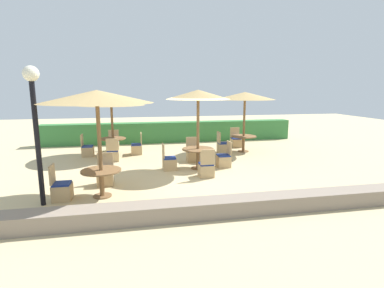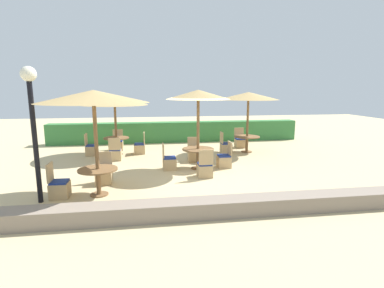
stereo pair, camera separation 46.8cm
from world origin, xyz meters
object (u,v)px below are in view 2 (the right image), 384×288
object	(u,v)px
lamp_post	(32,108)
parasol_back_right	(248,96)
patio_chair_back_right_north	(240,142)
parasol_center	(198,95)
patio_chair_back_right_west	(226,147)
patio_chair_back_left_north	(118,144)
round_table_back_left	(116,141)
patio_chair_center_east	(224,160)
patio_chair_back_left_east	(140,148)
round_table_front_left	(98,175)
patio_chair_center_south	(205,169)
parasol_back_left	(115,101)
patio_chair_front_left_west	(59,188)
patio_chair_front_left_north	(104,175)
round_table_center	(198,153)
patio_chair_center_west	(169,162)
patio_chair_back_left_west	(91,149)
patio_chair_center_north	(194,155)
round_table_back_right	(247,139)
patio_chair_back_left_south	(115,154)
parasol_front_left	(93,97)

from	to	relation	value
lamp_post	parasol_back_right	world-z (taller)	lamp_post
patio_chair_back_right_north	lamp_post	bearing A→B (deg)	40.47
patio_chair_back_right_north	parasol_center	world-z (taller)	parasol_center
patio_chair_back_right_west	patio_chair_back_left_north	bearing A→B (deg)	-105.57
round_table_back_left	patio_chair_center_east	xyz separation A→B (m)	(4.04, -2.69, -0.32)
patio_chair_back_left_east	round_table_front_left	size ratio (longest dim) A/B	0.91
patio_chair_center_south	patio_chair_center_east	bearing A→B (deg)	49.48
parasol_back_left	parasol_center	bearing A→B (deg)	-41.78
round_table_front_left	parasol_back_left	bearing A→B (deg)	90.04
round_table_back_left	patio_chair_back_left_north	distance (m)	1.03
patio_chair_front_left_west	patio_chair_front_left_north	bearing A→B (deg)	135.96
parasol_back_right	round_table_front_left	bearing A→B (deg)	-140.70
parasol_center	lamp_post	bearing A→B (deg)	-150.05
patio_chair_center_south	round_table_center	bearing A→B (deg)	92.60
round_table_front_left	round_table_center	size ratio (longest dim) A/B	0.92
patio_chair_center_south	round_table_front_left	bearing A→B (deg)	-158.98
lamp_post	patio_chair_back_left_east	xyz separation A→B (m)	(2.34, 5.33, -2.09)
patio_chair_center_west	patio_chair_back_left_west	bearing A→B (deg)	-131.56
patio_chair_center_north	round_table_back_right	bearing A→B (deg)	-152.66
round_table_back_right	round_table_front_left	bearing A→B (deg)	-140.70
patio_chair_back_left_south	patio_chair_back_left_west	bearing A→B (deg)	135.90
patio_chair_back_left_east	parasol_center	world-z (taller)	parasol_center
lamp_post	patio_chair_back_right_north	bearing A→B (deg)	40.47
patio_chair_back_right_north	patio_chair_back_left_east	xyz separation A→B (m)	(-4.71, -0.68, 0.00)
patio_chair_back_right_north	patio_chair_back_left_south	world-z (taller)	same
round_table_back_right	round_table_front_left	world-z (taller)	round_table_front_left
patio_chair_center_west	patio_chair_center_south	world-z (taller)	same
patio_chair_back_right_west	round_table_front_left	size ratio (longest dim) A/B	0.91
round_table_front_left	patio_chair_center_south	world-z (taller)	patio_chair_center_south
patio_chair_center_south	parasol_center	bearing A→B (deg)	92.60
patio_chair_front_left_north	patio_chair_center_west	size ratio (longest dim) A/B	1.00
patio_chair_back_left_east	patio_chair_center_north	distance (m)	2.72
round_table_front_left	round_table_center	xyz separation A→B (m)	(3.06, 2.23, 0.01)
parasol_front_left	parasol_back_right	bearing A→B (deg)	39.30
patio_chair_back_right_north	round_table_front_left	xyz separation A→B (m)	(-5.69, -5.70, 0.30)
round_table_back_left	patio_chair_front_left_west	world-z (taller)	patio_chair_front_left_west
round_table_center	patio_chair_center_south	bearing A→B (deg)	-87.40
patio_chair_back_left_south	patio_chair_center_west	size ratio (longest dim) A/B	1.00
lamp_post	parasol_front_left	bearing A→B (deg)	13.07
patio_chair_back_left_north	patio_chair_front_left_north	xyz separation A→B (m)	(0.05, -4.95, 0.00)
patio_chair_back_right_west	parasol_front_left	size ratio (longest dim) A/B	0.33
patio_chair_back_left_west	parasol_center	world-z (taller)	parasol_center
parasol_back_left	round_table_front_left	bearing A→B (deg)	-89.96
round_table_back_right	patio_chair_back_left_east	size ratio (longest dim) A/B	1.20
patio_chair_front_left_north	parasol_center	xyz separation A→B (m)	(3.06, 1.24, 2.31)
parasol_back_left	parasol_front_left	bearing A→B (deg)	-89.96
patio_chair_back_right_north	patio_chair_front_left_north	distance (m)	7.38
round_table_back_left	patio_chair_center_north	bearing A→B (deg)	-28.28
parasol_front_left	patio_chair_center_north	xyz separation A→B (m)	(3.09, 3.31, -2.34)
parasol_center	parasol_front_left	bearing A→B (deg)	-143.88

